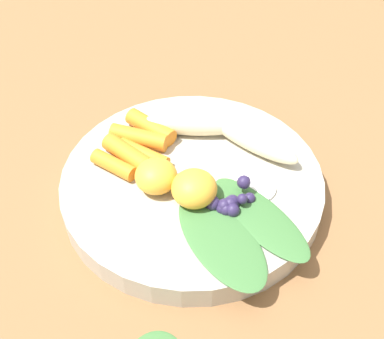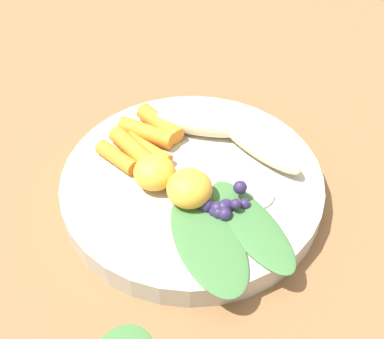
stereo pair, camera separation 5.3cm
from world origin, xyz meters
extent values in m
plane|color=brown|center=(0.00, 0.00, 0.00)|extent=(2.40, 2.40, 0.00)
cylinder|color=#B2AD9E|center=(0.00, 0.00, 0.01)|extent=(0.27, 0.27, 0.03)
ellipsoid|color=beige|center=(-0.03, 0.06, 0.04)|extent=(0.12, 0.07, 0.03)
ellipsoid|color=beige|center=(0.04, 0.07, 0.04)|extent=(0.12, 0.05, 0.03)
ellipsoid|color=#F4A833|center=(0.02, -0.03, 0.04)|extent=(0.04, 0.04, 0.03)
ellipsoid|color=#F4A833|center=(-0.03, -0.03, 0.04)|extent=(0.04, 0.04, 0.03)
cylinder|color=orange|center=(-0.07, 0.04, 0.04)|extent=(0.06, 0.03, 0.02)
cylinder|color=orange|center=(-0.07, 0.02, 0.04)|extent=(0.07, 0.03, 0.02)
cylinder|color=orange|center=(-0.06, 0.00, 0.03)|extent=(0.06, 0.02, 0.02)
cylinder|color=orange|center=(-0.07, -0.01, 0.04)|extent=(0.06, 0.03, 0.02)
cylinder|color=orange|center=(-0.08, -0.03, 0.04)|extent=(0.05, 0.02, 0.02)
sphere|color=#2D234C|center=(0.05, -0.03, 0.03)|extent=(0.01, 0.01, 0.01)
sphere|color=#2D234C|center=(0.04, -0.03, 0.03)|extent=(0.01, 0.01, 0.01)
sphere|color=#2D234C|center=(0.07, -0.01, 0.03)|extent=(0.01, 0.01, 0.01)
sphere|color=#2D234C|center=(0.06, -0.03, 0.03)|extent=(0.01, 0.01, 0.01)
sphere|color=#2D234C|center=(0.06, -0.02, 0.04)|extent=(0.01, 0.01, 0.01)
sphere|color=#2D234C|center=(0.04, -0.03, 0.03)|extent=(0.01, 0.01, 0.01)
sphere|color=#2D234C|center=(0.05, -0.02, 0.03)|extent=(0.01, 0.01, 0.01)
sphere|color=#2D234C|center=(0.06, 0.00, 0.04)|extent=(0.01, 0.01, 0.01)
sphere|color=#2D234C|center=(0.05, -0.02, 0.03)|extent=(0.01, 0.01, 0.01)
sphere|color=#2D234C|center=(0.05, -0.03, 0.03)|extent=(0.01, 0.01, 0.01)
sphere|color=#2D234C|center=(0.05, -0.03, 0.03)|extent=(0.01, 0.01, 0.01)
cylinder|color=white|center=(0.06, 0.01, 0.03)|extent=(0.04, 0.04, 0.00)
ellipsoid|color=#3D7038|center=(0.06, -0.06, 0.03)|extent=(0.14, 0.12, 0.01)
ellipsoid|color=#3D7038|center=(0.08, -0.02, 0.03)|extent=(0.13, 0.10, 0.01)
camera|label=1|loc=(0.16, -0.33, 0.41)|focal=48.44mm
camera|label=2|loc=(0.21, -0.31, 0.41)|focal=48.44mm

